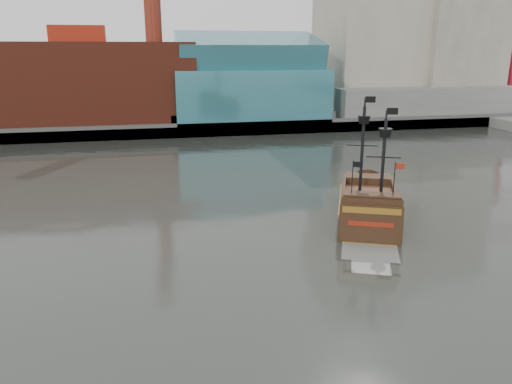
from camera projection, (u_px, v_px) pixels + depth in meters
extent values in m
plane|color=#242622|center=(312.00, 288.00, 34.44)|extent=(400.00, 400.00, 0.00)
cube|color=slate|center=(190.00, 112.00, 120.47)|extent=(220.00, 60.00, 2.00)
cube|color=#4C4C49|center=(204.00, 130.00, 92.71)|extent=(220.00, 1.00, 2.60)
cube|color=maroon|center=(82.00, 83.00, 94.78)|extent=(42.00, 18.00, 15.00)
cube|color=teal|center=(249.00, 94.00, 100.24)|extent=(30.00, 16.00, 10.00)
cube|color=#B5AD96|center=(371.00, 6.00, 110.85)|extent=(20.00, 22.00, 46.00)
cube|color=#ABA190|center=(452.00, 25.00, 111.94)|extent=(18.00, 18.00, 38.00)
cube|color=slate|center=(429.00, 102.00, 104.93)|extent=(40.00, 6.00, 6.00)
cube|color=teal|center=(248.00, 53.00, 98.02)|extent=(28.00, 14.94, 8.78)
cube|color=slate|center=(501.00, 99.00, 126.58)|extent=(4.00, 4.00, 3.00)
cylinder|color=#A71B2A|center=(509.00, 39.00, 122.55)|extent=(1.40, 1.40, 32.00)
cube|color=slate|center=(508.00, 95.00, 138.03)|extent=(4.00, 4.00, 3.00)
cube|color=#A71B2A|center=(511.00, 4.00, 130.89)|extent=(5.00, 2.50, 2.50)
cube|color=black|center=(368.00, 213.00, 48.14)|extent=(9.93, 13.83, 2.77)
cube|color=#502E1D|center=(369.00, 197.00, 47.71)|extent=(8.93, 12.45, 0.32)
cube|color=black|center=(368.00, 180.00, 52.43)|extent=(5.16, 4.13, 1.06)
cube|color=black|center=(371.00, 207.00, 42.27)|extent=(5.32, 3.56, 1.92)
cube|color=black|center=(370.00, 229.00, 41.82)|extent=(4.90, 2.30, 4.26)
cube|color=#8E5E1B|center=(372.00, 211.00, 41.20)|extent=(4.43, 1.97, 0.53)
cube|color=maroon|center=(371.00, 224.00, 41.53)|extent=(3.46, 1.55, 0.43)
cylinder|color=black|center=(362.00, 149.00, 48.18)|extent=(0.39, 0.39, 8.30)
cylinder|color=black|center=(383.00, 161.00, 44.63)|extent=(0.39, 0.39, 7.66)
cone|color=black|center=(364.00, 120.00, 47.38)|extent=(1.54, 1.54, 0.74)
cone|color=black|center=(385.00, 133.00, 43.92)|extent=(1.54, 1.54, 0.74)
cube|color=black|center=(370.00, 99.00, 46.76)|extent=(0.89, 0.41, 0.59)
cube|color=black|center=(392.00, 111.00, 43.30)|extent=(0.89, 0.41, 0.59)
cube|color=#939893|center=(370.00, 252.00, 40.48)|extent=(5.67, 5.30, 0.02)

